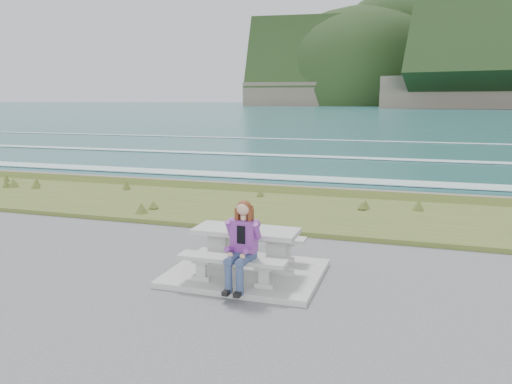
% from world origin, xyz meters
% --- Properties ---
extents(concrete_slab, '(2.60, 2.10, 0.10)m').
position_xyz_m(concrete_slab, '(0.00, 0.00, 0.05)').
color(concrete_slab, gray).
rests_on(concrete_slab, ground).
extents(picnic_table, '(1.80, 0.75, 0.75)m').
position_xyz_m(picnic_table, '(0.00, 0.00, 0.68)').
color(picnic_table, gray).
rests_on(picnic_table, concrete_slab).
extents(bench_landward, '(1.80, 0.35, 0.45)m').
position_xyz_m(bench_landward, '(0.00, -0.70, 0.45)').
color(bench_landward, gray).
rests_on(bench_landward, concrete_slab).
extents(bench_seaward, '(1.80, 0.35, 0.45)m').
position_xyz_m(bench_seaward, '(0.00, 0.70, 0.45)').
color(bench_seaward, gray).
rests_on(bench_seaward, concrete_slab).
extents(grass_verge, '(160.00, 4.50, 0.22)m').
position_xyz_m(grass_verge, '(0.00, 5.00, 0.00)').
color(grass_verge, '#3C511E').
rests_on(grass_verge, ground).
extents(shore_drop, '(160.00, 0.80, 2.20)m').
position_xyz_m(shore_drop, '(0.00, 7.90, 0.00)').
color(shore_drop, brown).
rests_on(shore_drop, ground).
extents(ocean, '(1600.00, 1600.00, 0.09)m').
position_xyz_m(ocean, '(0.00, 25.09, -1.74)').
color(ocean, '#1E5356').
rests_on(ocean, ground).
extents(seated_woman, '(0.43, 0.71, 1.39)m').
position_xyz_m(seated_woman, '(0.19, -0.83, 0.61)').
color(seated_woman, '#334C71').
rests_on(seated_woman, concrete_slab).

